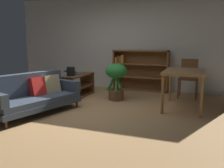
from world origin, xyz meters
TOP-DOWN VIEW (x-y plane):
  - ground_plane at (0.00, 0.00)m, footprint 8.16×8.16m
  - back_wall_panel at (0.00, 2.70)m, footprint 6.80×0.10m
  - fabric_couch at (-0.75, -0.39)m, footprint 1.18×1.88m
  - media_console at (-0.66, 1.16)m, footprint 0.41×1.15m
  - open_laptop at (-0.76, 1.25)m, footprint 0.47×0.37m
  - desk_speaker at (-0.67, 0.88)m, footprint 0.20×0.20m
  - potted_floor_plant at (0.38, 1.17)m, footprint 0.50×0.52m
  - dining_table at (1.93, 0.98)m, footprint 0.79×1.23m
  - dining_chair_near at (1.96, 2.08)m, footprint 0.46×0.43m
  - bookshelf at (0.56, 2.53)m, footprint 1.55×0.32m

SIDE VIEW (x-z plane):
  - ground_plane at x=0.00m, z-range 0.00..0.00m
  - media_console at x=-0.66m, z-range -0.01..0.56m
  - fabric_couch at x=-0.75m, z-range -0.02..0.74m
  - dining_chair_near at x=1.96m, z-range 0.06..1.01m
  - potted_floor_plant at x=0.38m, z-range 0.11..0.97m
  - bookshelf at x=0.56m, z-range 0.00..1.14m
  - open_laptop at x=-0.76m, z-range 0.54..0.63m
  - desk_speaker at x=-0.67m, z-range 0.56..0.77m
  - dining_table at x=1.93m, z-range 0.31..1.10m
  - back_wall_panel at x=0.00m, z-range 0.00..2.70m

